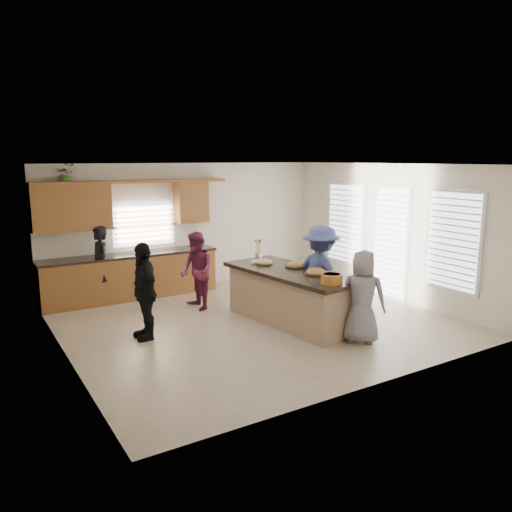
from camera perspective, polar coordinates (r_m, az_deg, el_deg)
floor at (r=9.10m, az=-0.02°, el=-7.49°), size 6.50×6.50×0.00m
room_shell at (r=8.68m, az=-0.02°, el=4.49°), size 6.52×6.02×2.81m
back_cabinetry at (r=10.72m, az=-14.48°, el=0.06°), size 4.08×0.66×2.46m
right_wall_glazing at (r=10.69m, az=15.27°, el=2.32°), size 0.06×4.00×2.25m
island at (r=8.99m, az=4.23°, el=-4.73°), size 1.46×2.82×0.95m
platter_front at (r=8.59m, az=6.87°, el=-1.92°), size 0.40×0.40×0.16m
platter_mid at (r=9.13m, az=4.54°, el=-1.10°), size 0.39×0.39×0.16m
platter_back at (r=9.34m, az=0.98°, el=-0.78°), size 0.34×0.34×0.14m
salad_bowl at (r=7.99m, az=8.66°, el=-2.52°), size 0.34×0.34×0.16m
clear_cup at (r=8.32m, az=10.96°, el=-2.30°), size 0.08×0.08×0.11m
plate_stack at (r=9.44m, az=0.16°, el=-0.68°), size 0.25×0.25×0.05m
flower_vase at (r=9.71m, az=0.27°, el=0.77°), size 0.14×0.14×0.41m
potted_plant at (r=10.36m, az=-20.91°, el=8.73°), size 0.39×0.35×0.40m
woman_left_back at (r=10.47m, az=-17.36°, el=-1.04°), size 0.40×0.59×1.58m
woman_left_mid at (r=9.71m, az=-6.80°, el=-1.71°), size 0.58×0.74×1.52m
woman_left_front at (r=8.27m, az=-12.66°, el=-3.92°), size 0.42×0.95×1.59m
woman_right_back at (r=8.97m, az=7.42°, el=-2.04°), size 0.85×1.23×1.75m
woman_right_front at (r=8.08m, az=12.07°, el=-4.58°), size 0.84×0.87×1.50m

